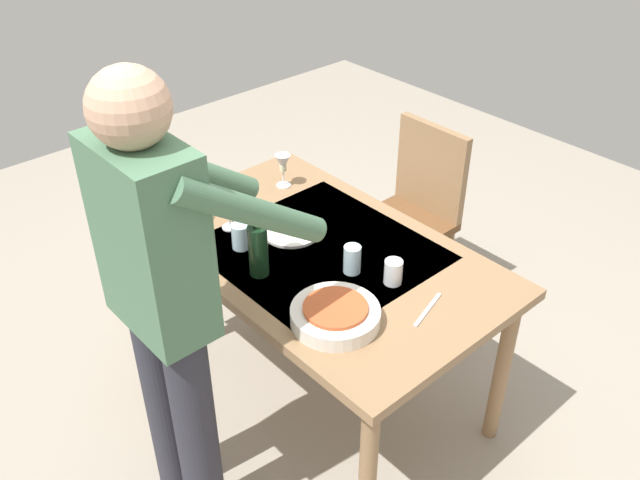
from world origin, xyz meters
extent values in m
plane|color=#9E9384|center=(0.00, 0.00, 0.00)|extent=(6.00, 6.00, 0.00)
cube|color=#93704C|center=(0.00, 0.00, 0.74)|extent=(1.43, 0.87, 0.04)
cube|color=beige|center=(0.00, 0.00, 0.76)|extent=(0.78, 0.74, 0.00)
cylinder|color=#93704C|center=(-0.64, -0.37, 0.36)|extent=(0.06, 0.06, 0.72)
cylinder|color=#93704C|center=(0.64, -0.37, 0.36)|extent=(0.06, 0.06, 0.72)
cylinder|color=#93704C|center=(-0.64, 0.37, 0.36)|extent=(0.06, 0.06, 0.72)
cylinder|color=#93704C|center=(0.64, 0.37, 0.36)|extent=(0.06, 0.06, 0.72)
cube|color=brown|center=(0.22, -0.74, 0.45)|extent=(0.40, 0.40, 0.04)
cube|color=#93704C|center=(0.22, -0.92, 0.70)|extent=(0.40, 0.04, 0.45)
cylinder|color=#93704C|center=(0.05, -0.91, 0.23)|extent=(0.04, 0.04, 0.43)
cylinder|color=#93704C|center=(0.39, -0.91, 0.23)|extent=(0.04, 0.04, 0.43)
cylinder|color=#93704C|center=(0.05, -0.57, 0.23)|extent=(0.04, 0.04, 0.43)
cylinder|color=#93704C|center=(0.39, -0.57, 0.23)|extent=(0.04, 0.04, 0.43)
cylinder|color=#2D2D38|center=(0.02, 0.72, 0.44)|extent=(0.14, 0.14, 0.88)
cylinder|color=#2D2D38|center=(-0.18, 0.72, 0.44)|extent=(0.14, 0.14, 0.88)
cube|color=#4C7556|center=(-0.08, 0.72, 1.18)|extent=(0.36, 0.20, 0.60)
sphere|color=tan|center=(-0.08, 0.72, 1.58)|extent=(0.22, 0.22, 0.22)
cylinder|color=#4C7556|center=(0.09, 0.48, 1.25)|extent=(0.08, 0.52, 0.40)
cylinder|color=#4C7556|center=(-0.25, 0.48, 1.25)|extent=(0.08, 0.52, 0.40)
cylinder|color=black|center=(0.04, 0.26, 0.86)|extent=(0.07, 0.07, 0.20)
cylinder|color=black|center=(0.04, 0.26, 1.00)|extent=(0.03, 0.03, 0.08)
cylinder|color=black|center=(0.04, 0.26, 1.05)|extent=(0.03, 0.03, 0.02)
cylinder|color=white|center=(0.48, -0.21, 0.76)|extent=(0.06, 0.06, 0.01)
cylinder|color=white|center=(0.48, -0.21, 0.80)|extent=(0.01, 0.01, 0.07)
cone|color=white|center=(0.48, -0.21, 0.87)|extent=(0.07, 0.07, 0.07)
cylinder|color=beige|center=(0.48, -0.21, 0.85)|extent=(0.03, 0.03, 0.03)
cylinder|color=white|center=(0.36, 0.16, 0.76)|extent=(0.06, 0.06, 0.01)
cylinder|color=white|center=(0.36, 0.16, 0.80)|extent=(0.01, 0.01, 0.07)
cone|color=white|center=(0.36, 0.16, 0.87)|extent=(0.07, 0.07, 0.07)
cylinder|color=beige|center=(0.36, 0.16, 0.85)|extent=(0.03, 0.03, 0.03)
cylinder|color=silver|center=(-0.32, -0.06, 0.81)|extent=(0.07, 0.07, 0.09)
cylinder|color=silver|center=(0.22, 0.21, 0.81)|extent=(0.07, 0.07, 0.10)
cylinder|color=silver|center=(-0.17, 0.00, 0.81)|extent=(0.06, 0.06, 0.11)
cylinder|color=white|center=(-0.34, 0.24, 0.79)|extent=(0.30, 0.30, 0.05)
cylinder|color=#C6562D|center=(-0.34, 0.24, 0.81)|extent=(0.22, 0.22, 0.03)
cylinder|color=white|center=(0.55, 0.25, 0.77)|extent=(0.23, 0.23, 0.01)
cylinder|color=white|center=(0.17, 0.00, 0.77)|extent=(0.23, 0.23, 0.01)
cube|color=silver|center=(-0.50, -0.04, 0.76)|extent=(0.07, 0.20, 0.00)
camera|label=1|loc=(-1.60, 1.43, 2.27)|focal=38.72mm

